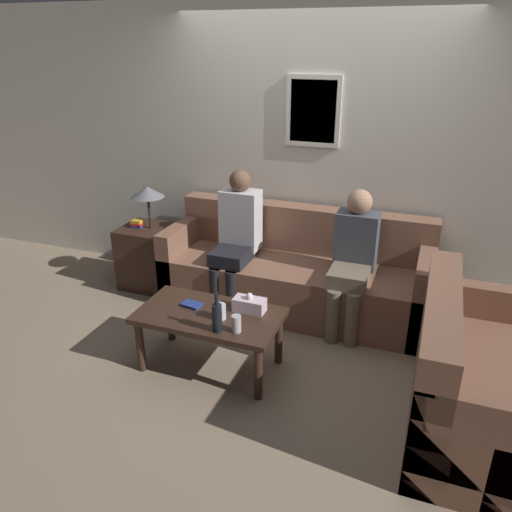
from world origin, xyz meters
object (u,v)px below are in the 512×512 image
object	(u,v)px
coffee_table	(209,321)
person_right	(353,256)
couch_main	(295,275)
drinking_glass	(220,312)
wine_bottle	(217,317)
couch_side	(475,383)
person_left	(236,235)

from	to	relation	value
coffee_table	person_right	distance (m)	1.30
couch_main	drinking_glass	world-z (taller)	couch_main
couch_main	wine_bottle	size ratio (longest dim) A/B	8.15
couch_main	couch_side	world-z (taller)	same
couch_main	person_right	distance (m)	0.64
couch_main	drinking_glass	size ratio (longest dim) A/B	20.78
couch_side	wine_bottle	world-z (taller)	couch_side
coffee_table	drinking_glass	world-z (taller)	drinking_glass
drinking_glass	wine_bottle	bearing A→B (deg)	-72.38
drinking_glass	person_right	bearing A→B (deg)	52.98
couch_main	coffee_table	distance (m)	1.16
coffee_table	wine_bottle	xyz separation A→B (m)	(0.16, -0.19, 0.17)
couch_side	person_left	size ratio (longest dim) A/B	1.15
couch_main	wine_bottle	xyz separation A→B (m)	(-0.17, -1.31, 0.24)
drinking_glass	person_left	size ratio (longest dim) A/B	0.09
couch_side	coffee_table	bearing A→B (deg)	90.04
wine_bottle	person_right	size ratio (longest dim) A/B	0.24
couch_side	person_left	world-z (taller)	person_left
coffee_table	couch_main	bearing A→B (deg)	73.65
coffee_table	couch_side	bearing A→B (deg)	0.04
couch_main	drinking_glass	distance (m)	1.19
couch_main	person_left	distance (m)	0.64
wine_bottle	couch_side	bearing A→B (deg)	6.79
coffee_table	drinking_glass	bearing A→B (deg)	-20.71
coffee_table	drinking_glass	xyz separation A→B (m)	(0.11, -0.04, 0.12)
couch_side	person_left	bearing A→B (deg)	63.60
couch_side	coffee_table	size ratio (longest dim) A/B	1.37
couch_side	drinking_glass	world-z (taller)	couch_side
couch_main	couch_side	xyz separation A→B (m)	(1.48, -1.11, 0.00)
couch_side	drinking_glass	xyz separation A→B (m)	(-1.70, -0.04, 0.19)
wine_bottle	person_left	distance (m)	1.24
couch_side	couch_main	bearing A→B (deg)	53.05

